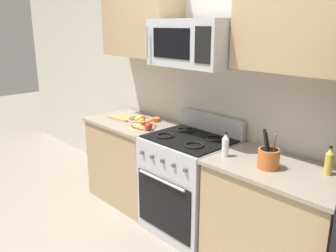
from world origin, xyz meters
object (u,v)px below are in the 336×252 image
(apple_loose, at_px, (149,126))
(fruit_basket, at_px, (140,122))
(microwave, at_px, (194,43))
(cutting_board, at_px, (124,117))
(utensil_crock, at_px, (269,158))
(bottle_vinegar, at_px, (225,145))
(bottle_oil, at_px, (329,162))
(prep_bowl, at_px, (155,119))
(range_oven, at_px, (189,183))

(apple_loose, bearing_deg, fruit_basket, 173.75)
(microwave, xyz_separation_m, cutting_board, (-1.02, -0.01, -0.84))
(utensil_crock, distance_m, apple_loose, 1.31)
(cutting_board, distance_m, bottle_vinegar, 1.51)
(utensil_crock, relative_size, apple_loose, 3.77)
(utensil_crock, bearing_deg, apple_loose, -178.84)
(fruit_basket, distance_m, bottle_oil, 1.82)
(fruit_basket, distance_m, cutting_board, 0.42)
(prep_bowl, bearing_deg, fruit_basket, -76.95)
(bottle_vinegar, bearing_deg, prep_bowl, 166.23)
(apple_loose, bearing_deg, cutting_board, 168.99)
(bottle_oil, bearing_deg, cutting_board, -176.83)
(apple_loose, relative_size, prep_bowl, 0.75)
(utensil_crock, bearing_deg, bottle_vinegar, -173.35)
(bottle_vinegar, bearing_deg, cutting_board, 175.33)
(prep_bowl, bearing_deg, apple_loose, -52.44)
(bottle_oil, bearing_deg, bottle_vinegar, -160.79)
(microwave, distance_m, prep_bowl, 1.08)
(range_oven, height_order, prep_bowl, range_oven)
(range_oven, distance_m, apple_loose, 0.68)
(apple_loose, xyz_separation_m, cutting_board, (-0.55, 0.11, -0.03))
(range_oven, bearing_deg, microwave, 90.02)
(microwave, height_order, fruit_basket, microwave)
(prep_bowl, bearing_deg, bottle_oil, -1.20)
(range_oven, relative_size, cutting_board, 3.76)
(utensil_crock, relative_size, fruit_basket, 1.17)
(apple_loose, height_order, prep_bowl, apple_loose)
(fruit_basket, height_order, prep_bowl, fruit_basket)
(range_oven, xyz_separation_m, fruit_basket, (-0.62, -0.07, 0.49))
(microwave, distance_m, utensil_crock, 1.15)
(fruit_basket, bearing_deg, range_oven, 6.83)
(range_oven, bearing_deg, fruit_basket, -173.17)
(range_oven, distance_m, utensil_crock, 0.99)
(utensil_crock, distance_m, cutting_board, 1.87)
(microwave, distance_m, bottle_vinegar, 0.91)
(microwave, height_order, prep_bowl, microwave)
(range_oven, xyz_separation_m, bottle_vinegar, (0.48, -0.11, 0.53))
(utensil_crock, relative_size, cutting_board, 1.03)
(bottle_vinegar, bearing_deg, range_oven, 167.66)
(microwave, height_order, apple_loose, microwave)
(microwave, xyz_separation_m, utensil_crock, (0.84, -0.09, -0.77))
(fruit_basket, distance_m, bottle_vinegar, 1.10)
(microwave, bearing_deg, utensil_crock, -6.23)
(fruit_basket, bearing_deg, apple_loose, -6.25)
(fruit_basket, bearing_deg, bottle_oil, 6.75)
(fruit_basket, xyz_separation_m, apple_loose, (0.15, -0.02, -0.01))
(cutting_board, bearing_deg, fruit_basket, -12.72)
(fruit_basket, bearing_deg, prep_bowl, 103.05)
(microwave, height_order, utensil_crock, microwave)
(apple_loose, relative_size, bottle_vinegar, 0.39)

